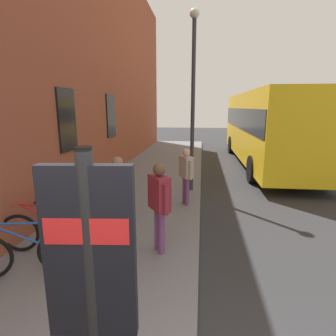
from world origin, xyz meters
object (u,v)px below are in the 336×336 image
object	(u,v)px
bicycle_far_end	(69,215)
city_bus	(267,125)
bicycle_by_door	(26,253)
transit_info_sign	(92,276)
pedestrian_by_facade	(118,190)
pedestrian_near_bus	(159,199)
bicycle_under_window	(98,192)
bicycle_beside_lamp	(49,231)
pedestrian_crossing_street	(186,171)
street_lamp	(193,89)
bicycle_end_of_row	(86,203)

from	to	relation	value
bicycle_far_end	city_bus	size ratio (longest dim) A/B	0.17
bicycle_by_door	transit_info_sign	size ratio (longest dim) A/B	0.71
pedestrian_by_facade	pedestrian_near_bus	bearing A→B (deg)	-113.80
bicycle_under_window	transit_info_sign	xyz separation A→B (m)	(-5.36, -2.07, 1.21)
city_bus	pedestrian_near_bus	world-z (taller)	city_bus
bicycle_by_door	bicycle_far_end	xyz separation A→B (m)	(1.55, 0.06, 0.00)
bicycle_by_door	bicycle_beside_lamp	xyz separation A→B (m)	(0.77, 0.06, 0.00)
transit_info_sign	pedestrian_crossing_street	distance (m)	5.80
bicycle_beside_lamp	pedestrian_crossing_street	bearing A→B (deg)	-39.69
bicycle_under_window	pedestrian_by_facade	size ratio (longest dim) A/B	1.01
bicycle_far_end	street_lamp	xyz separation A→B (m)	(3.38, -2.44, 2.76)
bicycle_beside_lamp	city_bus	size ratio (longest dim) A/B	0.17
bicycle_far_end	bicycle_end_of_row	xyz separation A→B (m)	(0.77, -0.03, 0.00)
bicycle_far_end	bicycle_end_of_row	distance (m)	0.77
city_bus	pedestrian_by_facade	world-z (taller)	city_bus
bicycle_under_window	city_bus	size ratio (longest dim) A/B	0.16
bicycle_under_window	pedestrian_by_facade	bearing A→B (deg)	-147.95
pedestrian_crossing_street	pedestrian_near_bus	world-z (taller)	pedestrian_near_bus
bicycle_by_door	bicycle_under_window	bearing A→B (deg)	0.65
bicycle_end_of_row	city_bus	size ratio (longest dim) A/B	0.16
bicycle_by_door	pedestrian_by_facade	size ratio (longest dim) A/B	1.00
city_bus	pedestrian_by_facade	xyz separation A→B (m)	(-8.51, 4.59, -0.77)
bicycle_beside_lamp	city_bus	world-z (taller)	city_bus
pedestrian_crossing_street	pedestrian_near_bus	distance (m)	2.61
pedestrian_crossing_street	bicycle_by_door	bearing A→B (deg)	147.52
bicycle_far_end	bicycle_end_of_row	bearing A→B (deg)	-2.51
bicycle_far_end	pedestrian_crossing_street	bearing A→B (deg)	-48.91
bicycle_beside_lamp	pedestrian_crossing_street	size ratio (longest dim) A/B	1.14
bicycle_beside_lamp	bicycle_under_window	world-z (taller)	same
city_bus	pedestrian_near_bus	distance (m)	9.68
transit_info_sign	pedestrian_crossing_street	world-z (taller)	transit_info_sign
bicycle_beside_lamp	pedestrian_near_bus	distance (m)	2.12
bicycle_by_door	bicycle_under_window	world-z (taller)	same
bicycle_end_of_row	bicycle_under_window	size ratio (longest dim) A/B	1.00
bicycle_under_window	transit_info_sign	world-z (taller)	transit_info_sign
pedestrian_near_bus	bicycle_under_window	bearing A→B (deg)	42.41
bicycle_beside_lamp	bicycle_far_end	size ratio (longest dim) A/B	0.99
bicycle_end_of_row	bicycle_far_end	bearing A→B (deg)	177.49
bicycle_beside_lamp	transit_info_sign	xyz separation A→B (m)	(-2.94, -2.09, 1.21)
pedestrian_by_facade	street_lamp	xyz separation A→B (m)	(3.54, -1.29, 2.12)
bicycle_by_door	city_bus	size ratio (longest dim) A/B	0.16
transit_info_sign	bicycle_beside_lamp	bearing A→B (deg)	35.35
street_lamp	pedestrian_near_bus	bearing A→B (deg)	173.75
bicycle_beside_lamp	bicycle_far_end	xyz separation A→B (m)	(0.78, 0.00, 0.00)
bicycle_end_of_row	pedestrian_crossing_street	world-z (taller)	pedestrian_crossing_street
bicycle_by_door	bicycle_under_window	xyz separation A→B (m)	(3.18, 0.04, 0.00)
city_bus	pedestrian_crossing_street	xyz separation A→B (m)	(-6.31, 3.40, -0.85)
transit_info_sign	bicycle_end_of_row	bearing A→B (deg)	24.60
bicycle_end_of_row	street_lamp	distance (m)	4.50
bicycle_beside_lamp	pedestrian_crossing_street	distance (m)	3.70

